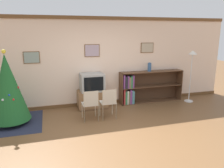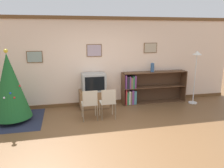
{
  "view_description": "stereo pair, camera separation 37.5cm",
  "coord_description": "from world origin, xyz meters",
  "views": [
    {
      "loc": [
        -1.39,
        -4.15,
        2.26
      ],
      "look_at": [
        0.22,
        1.28,
        0.89
      ],
      "focal_mm": 35.0,
      "sensor_mm": 36.0,
      "label": 1
    },
    {
      "loc": [
        -1.03,
        -4.25,
        2.26
      ],
      "look_at": [
        0.22,
        1.28,
        0.89
      ],
      "focal_mm": 35.0,
      "sensor_mm": 36.0,
      "label": 2
    }
  ],
  "objects": [
    {
      "name": "tv_console",
      "position": [
        -0.17,
        2.04,
        0.27
      ],
      "size": [
        0.87,
        0.52,
        0.54
      ],
      "color": "brown",
      "rests_on": "ground_plane"
    },
    {
      "name": "ground_plane",
      "position": [
        0.0,
        0.0,
        0.0
      ],
      "size": [
        24.0,
        24.0,
        0.0
      ],
      "primitive_type": "plane",
      "color": "brown"
    },
    {
      "name": "bookshelf",
      "position": [
        1.43,
        2.15,
        0.48
      ],
      "size": [
        2.12,
        0.36,
        1.01
      ],
      "color": "brown",
      "rests_on": "ground_plane"
    },
    {
      "name": "vase",
      "position": [
        1.73,
        2.15,
        1.16
      ],
      "size": [
        0.11,
        0.11,
        0.28
      ],
      "color": "#335684",
      "rests_on": "bookshelf"
    },
    {
      "name": "christmas_tree",
      "position": [
        -2.36,
        1.49,
        0.92
      ],
      "size": [
        0.96,
        0.96,
        1.85
      ],
      "color": "maroon",
      "rests_on": "area_rug"
    },
    {
      "name": "folding_chair_right",
      "position": [
        0.07,
        1.09,
        0.47
      ],
      "size": [
        0.4,
        0.4,
        0.82
      ],
      "color": "#BCB29E",
      "rests_on": "ground_plane"
    },
    {
      "name": "area_rug",
      "position": [
        -2.36,
        1.49,
        0.0
      ],
      "size": [
        1.48,
        1.54,
        0.01
      ],
      "color": "#23283D",
      "rests_on": "ground_plane"
    },
    {
      "name": "television",
      "position": [
        -0.17,
        2.04,
        0.8
      ],
      "size": [
        0.69,
        0.51,
        0.52
      ],
      "color": "#9E9E99",
      "rests_on": "tv_console"
    },
    {
      "name": "folding_chair_left",
      "position": [
        -0.41,
        1.09,
        0.47
      ],
      "size": [
        0.4,
        0.4,
        0.82
      ],
      "color": "#BCB29E",
      "rests_on": "ground_plane"
    },
    {
      "name": "standing_lamp",
      "position": [
        3.02,
        1.76,
        1.29
      ],
      "size": [
        0.28,
        0.28,
        1.68
      ],
      "color": "silver",
      "rests_on": "ground_plane"
    },
    {
      "name": "wall_back",
      "position": [
        -0.0,
        2.37,
        1.35
      ],
      "size": [
        9.03,
        0.11,
        2.7
      ],
      "color": "beige",
      "rests_on": "ground_plane"
    }
  ]
}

